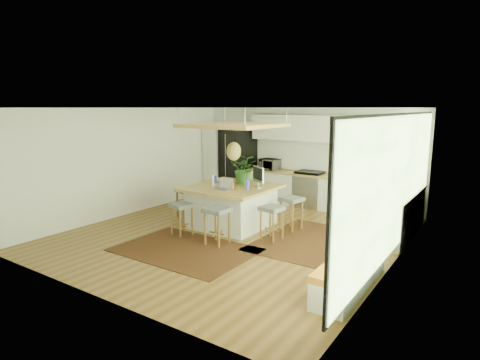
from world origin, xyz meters
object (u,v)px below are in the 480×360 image
Objects in this scene: stool_near_right at (217,227)px; monitor at (258,176)px; stool_left_side at (187,204)px; microwave at (270,163)px; fridge at (237,166)px; laptop at (222,184)px; island at (232,206)px; stool_right_back at (291,214)px; stool_right_front at (272,223)px; stool_near_left at (182,219)px; island_plant at (244,172)px.

monitor is at bearing 88.04° from stool_near_right.
stool_left_side is 2.98m from microwave.
fridge is 5.40× the size of laptop.
island reaches higher than stool_right_back.
stool_near_right is 1.15m from stool_right_front.
stool_near_right is at bearing -41.60° from fridge.
microwave is at bearing 18.53° from fridge.
monitor is (0.56, 0.24, 0.72)m from island.
stool_near_left is (1.23, -3.88, -0.57)m from fridge.
stool_near_left is 0.99m from stool_near_right.
monitor is at bearing 138.89° from stool_right_front.
monitor reaches higher than stool_near_left.
fridge reaches higher than monitor.
fridge is 4.10m from stool_near_left.
laptop is 0.92m from island_plant.
fridge reaches higher than island.
island_plant is at bearing -171.88° from monitor.
stool_left_side is (-0.82, 1.09, 0.00)m from stool_near_left.
fridge reaches higher than stool_near_left.
stool_near_left is 1.93m from island_plant.
monitor is (0.05, 1.48, 0.83)m from stool_near_right.
fridge is 2.74× the size of stool_left_side.
stool_right_back is (0.02, 0.85, 0.00)m from stool_right_front.
stool_near_right is (0.51, -1.23, -0.11)m from island.
fridge reaches higher than island_plant.
laptop is at bearing -69.62° from microwave.
island is 2.48× the size of stool_right_back.
island_plant is (-0.02, 0.91, 0.15)m from laptop.
laptop is 0.74× the size of monitor.
stool_near_right reaches higher than stool_right_back.
laptop is 0.67× the size of microwave.
fridge is at bearing 107.55° from stool_near_left.
island_plant reaches higher than stool_right_front.
stool_left_side reaches higher than stool_near_left.
stool_near_right is 1.70m from monitor.
laptop is at bearing -13.85° from stool_left_side.
monitor is at bearing -56.03° from microwave.
stool_right_back is at bearing 12.21° from stool_left_side.
stool_right_front is 1.26m from monitor.
island_plant is at bearing 23.39° from stool_left_side.
island_plant is (-1.27, 0.01, 0.84)m from stool_right_back.
stool_right_back is at bearing 88.58° from stool_right_front.
monitor reaches higher than island.
stool_right_front is at bearing 24.45° from stool_near_left.
monitor reaches higher than laptop.
stool_right_front is at bearing -8.27° from monitor.
stool_right_back is 1.00× the size of stool_left_side.
microwave is (-0.56, 3.11, 0.07)m from laptop.
stool_near_right is at bearing -3.65° from stool_near_left.
island is at bearing 163.54° from stool_right_front.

